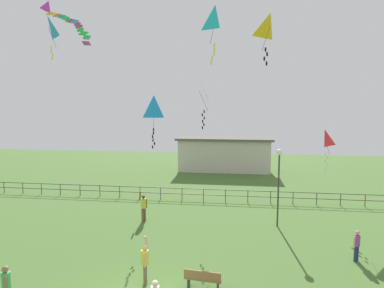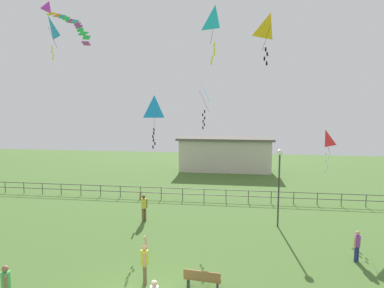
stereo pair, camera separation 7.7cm
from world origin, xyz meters
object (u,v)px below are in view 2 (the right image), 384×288
at_px(person_0, 357,244).
at_px(kite_0, 200,92).
at_px(person_3, 144,206).
at_px(person_4, 145,261).
at_px(streamer_kite, 52,9).
at_px(park_bench, 202,279).
at_px(kite_5, 270,27).
at_px(lamppost, 279,171).
at_px(kite_2, 325,139).
at_px(kite_3, 49,28).
at_px(kite_4, 215,21).
at_px(person_2, 6,285).
at_px(kite_1, 154,109).

height_order(person_0, kite_0, kite_0).
xyz_separation_m(person_0, person_3, (-11.51, 3.87, 0.15)).
bearing_deg(person_4, person_3, 106.62).
height_order(person_4, streamer_kite, streamer_kite).
height_order(park_bench, kite_5, kite_5).
height_order(person_0, streamer_kite, streamer_kite).
xyz_separation_m(lamppost, person_4, (-6.25, -7.38, -2.45)).
relative_size(kite_2, kite_3, 1.04).
relative_size(park_bench, kite_2, 0.56).
relative_size(park_bench, kite_3, 0.59).
height_order(kite_2, kite_3, kite_3).
bearing_deg(kite_3, lamppost, 2.62).
bearing_deg(kite_4, person_4, -119.50).
xyz_separation_m(person_2, kite_2, (13.62, 11.51, 4.25)).
relative_size(person_3, kite_3, 0.77).
height_order(kite_2, kite_4, kite_4).
bearing_deg(kite_3, kite_4, -12.44).
relative_size(lamppost, person_2, 2.78).
xyz_separation_m(kite_0, kite_4, (1.36, -5.15, 3.25)).
height_order(kite_3, kite_5, kite_3).
bearing_deg(kite_1, kite_4, -39.82).
height_order(lamppost, kite_0, kite_0).
bearing_deg(park_bench, kite_0, 97.33).
bearing_deg(streamer_kite, kite_4, 0.90).
bearing_deg(kite_0, kite_5, -54.92).
relative_size(kite_1, kite_5, 1.39).
height_order(person_2, kite_0, kite_0).
xyz_separation_m(person_2, kite_5, (9.54, 6.33, 10.07)).
bearing_deg(kite_5, park_bench, -124.40).
xyz_separation_m(person_2, kite_0, (5.54, 12.03, 7.30)).
bearing_deg(streamer_kite, park_bench, -27.58).
bearing_deg(park_bench, lamppost, 62.88).
relative_size(kite_0, kite_1, 1.01).
xyz_separation_m(kite_4, streamer_kite, (-8.61, -0.14, 0.87)).
bearing_deg(person_2, streamer_kite, 104.24).
bearing_deg(kite_5, person_0, -8.76).
relative_size(person_3, kite_4, 0.69).
relative_size(person_4, kite_0, 0.59).
height_order(person_3, kite_1, kite_1).
distance_m(kite_5, streamer_kite, 11.35).
relative_size(lamppost, park_bench, 3.11).
bearing_deg(person_4, lamppost, 49.72).
bearing_deg(person_3, kite_2, 9.79).
xyz_separation_m(park_bench, kite_3, (-10.22, 6.86, 11.62)).
bearing_deg(kite_5, person_3, 156.16).
xyz_separation_m(kite_0, streamer_kite, (-7.25, -5.28, 4.13)).
distance_m(person_0, person_4, 9.93).
relative_size(person_2, person_3, 0.85).
bearing_deg(lamppost, park_bench, -117.12).
bearing_deg(kite_2, person_3, -170.21).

